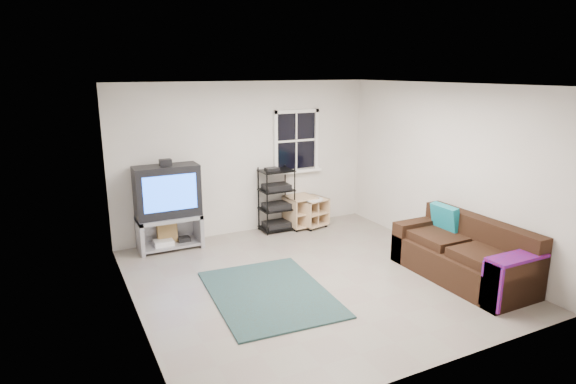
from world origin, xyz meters
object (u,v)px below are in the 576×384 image
tv_unit (168,200)px  av_rack (277,204)px  sofa (464,256)px  side_table_left (299,210)px  side_table_right (310,210)px

tv_unit → av_rack: (1.91, 0.04, -0.30)m
tv_unit → sofa: bearing=-41.5°
side_table_left → av_rack: bearing=-179.7°
sofa → side_table_left: bearing=107.8°
tv_unit → side_table_left: bearing=1.1°
av_rack → side_table_right: 0.68m
side_table_right → side_table_left: bearing=159.3°
av_rack → side_table_right: (0.65, -0.07, -0.18)m
side_table_left → tv_unit: bearing=-178.9°
side_table_right → tv_unit: bearing=179.4°
side_table_left → side_table_right: side_table_left is taller
av_rack → tv_unit: bearing=-178.7°
tv_unit → sofa: 4.46m
av_rack → side_table_left: 0.49m
side_table_right → sofa: sofa is taller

